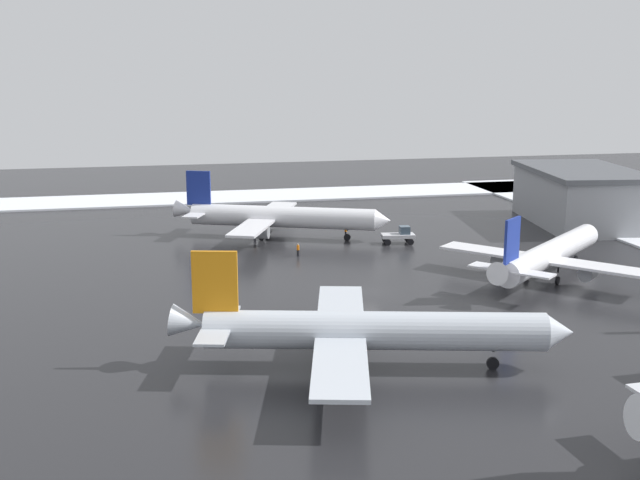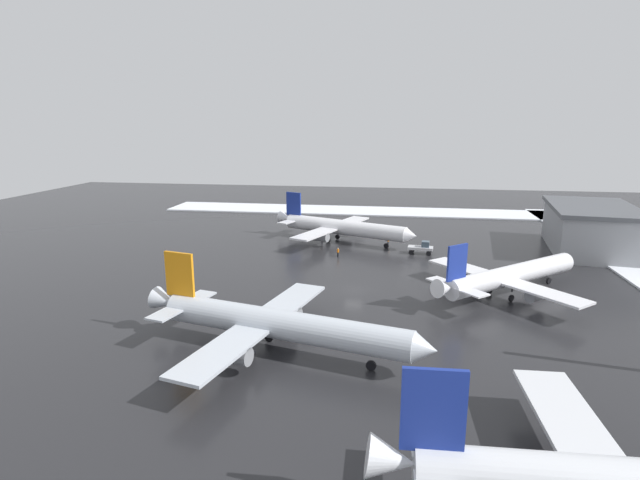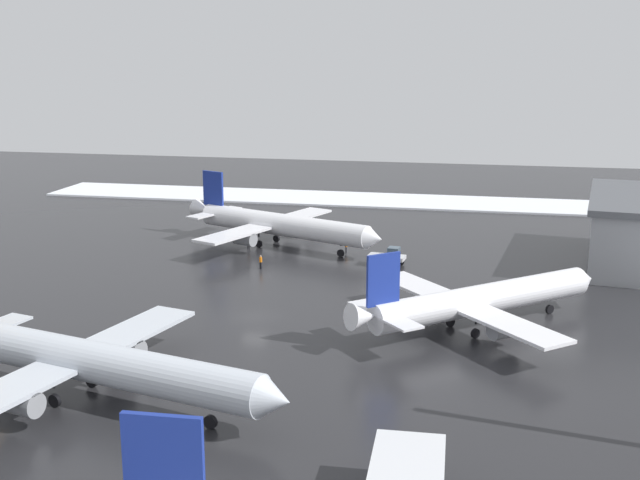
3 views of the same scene
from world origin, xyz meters
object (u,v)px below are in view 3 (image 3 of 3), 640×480
Objects in this scene: airplane_parked_portside at (278,224)px; ground_crew_near_tug at (248,242)px; airplane_distant_tail at (478,300)px; ground_crew_mid_apron at (261,261)px; airplane_parked_starboard at (91,361)px; ground_crew_by_nose_gear at (346,246)px; pushback_tug at (388,256)px.

ground_crew_near_tug is at bearing -124.81° from airplane_parked_portside.
airplane_distant_tail is 31.79m from ground_crew_mid_apron.
ground_crew_mid_apron is at bearing 179.44° from ground_crew_near_tug.
airplane_parked_starboard is 40.11m from ground_crew_mid_apron.
airplane_parked_portside is at bearing 92.18° from airplane_distant_tail.
airplane_distant_tail is at bearing 110.71° from ground_crew_by_nose_gear.
airplane_parked_portside is 17.86× the size of ground_crew_near_tug.
ground_crew_near_tug is (26.63, 31.09, -1.99)m from airplane_distant_tail.
airplane_parked_portside is 4.86m from ground_crew_near_tug.
airplane_parked_starboard is (-51.77, 1.22, 0.13)m from airplane_parked_portside.
airplane_distant_tail is (-28.97, -27.43, -0.18)m from airplane_parked_portside.
airplane_parked_starboard reaches higher than ground_crew_near_tug.
pushback_tug is 2.83× the size of ground_crew_mid_apron.
airplane_distant_tail is at bearing -55.29° from pushback_tug.
ground_crew_near_tug is 1.00× the size of ground_crew_mid_apron.
airplane_distant_tail is at bearing 52.37° from airplane_parked_starboard.
airplane_distant_tail is 40.98m from ground_crew_near_tug.
airplane_distant_tail is at bearing -156.26° from ground_crew_near_tug.
ground_crew_by_nose_gear is (27.27, 17.68, -1.99)m from airplane_distant_tail.
pushback_tug is at bearing -129.98° from ground_crew_near_tug.
ground_crew_by_nose_gear is at bearing 145.37° from pushback_tug.
airplane_distant_tail is at bearing 92.39° from ground_crew_mid_apron.
ground_crew_by_nose_gear is at bearing 12.71° from airplane_parked_portside.
ground_crew_mid_apron is (17.19, 26.66, -1.99)m from airplane_distant_tail.
pushback_tug is at bearing 126.04° from ground_crew_by_nose_gear.
pushback_tug is 15.99m from ground_crew_mid_apron.
ground_crew_near_tug is at bearing 98.16° from airplane_distant_tail.
airplane_parked_starboard reaches higher than ground_crew_mid_apron.
airplane_distant_tail reaches higher than ground_crew_by_nose_gear.
pushback_tug is at bearing 82.49° from airplane_parked_starboard.
airplane_parked_starboard is 6.82× the size of pushback_tug.
airplane_distant_tail reaches higher than pushback_tug.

